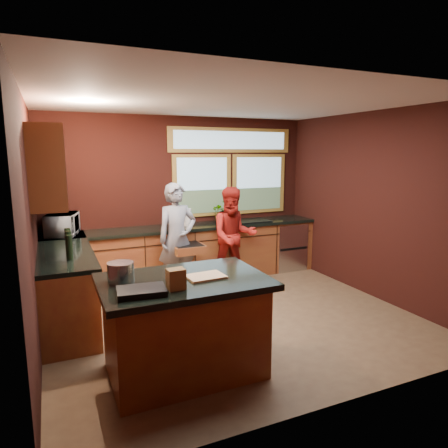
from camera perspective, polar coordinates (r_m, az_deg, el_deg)
floor at (r=5.31m, az=1.19°, el=-13.21°), size 4.50×4.50×0.00m
room_shell at (r=4.98m, az=-6.61°, el=6.54°), size 4.52×4.02×2.71m
back_counter at (r=6.73m, az=-3.36°, el=-4.00°), size 4.50×0.64×0.93m
left_counter at (r=5.52m, az=-21.67°, el=-7.87°), size 0.64×2.30×0.93m
island at (r=3.95m, az=-5.65°, el=-14.23°), size 1.55×1.05×0.95m
person_grey at (r=6.01m, az=-6.69°, el=-2.12°), size 0.65×0.47×1.67m
person_red at (r=6.40m, az=1.37°, el=-1.74°), size 0.87×0.74×1.57m
microwave at (r=6.18m, az=-22.09°, el=-0.07°), size 0.51×0.65×0.32m
potted_plant at (r=6.79m, az=-0.37°, el=1.81°), size 0.34×0.30×0.38m
paper_towel at (r=6.54m, az=-5.22°, el=0.98°), size 0.12×0.12×0.28m
cutting_board at (r=3.80m, az=-2.64°, el=-7.50°), size 0.36×0.27×0.02m
stock_pot at (r=3.78m, az=-14.53°, el=-6.66°), size 0.24×0.24×0.18m
paper_bag at (r=3.49m, az=-6.88°, el=-7.82°), size 0.15×0.13×0.18m
black_tray at (r=3.44m, az=-11.70°, el=-9.36°), size 0.43×0.32×0.05m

